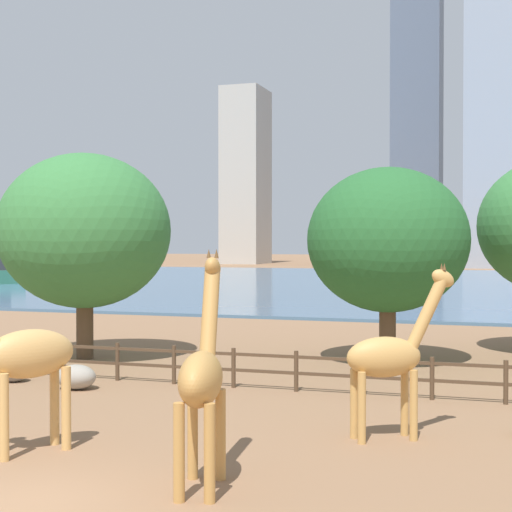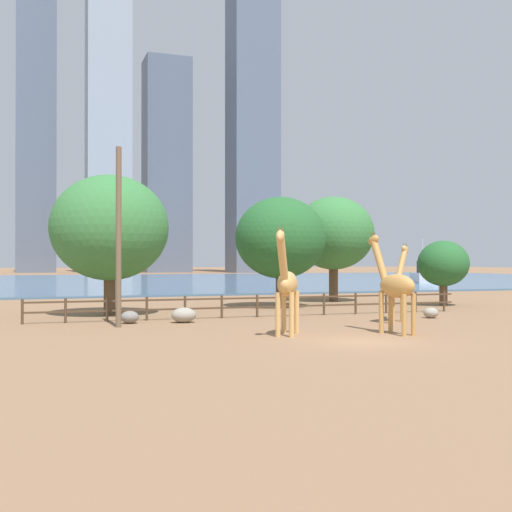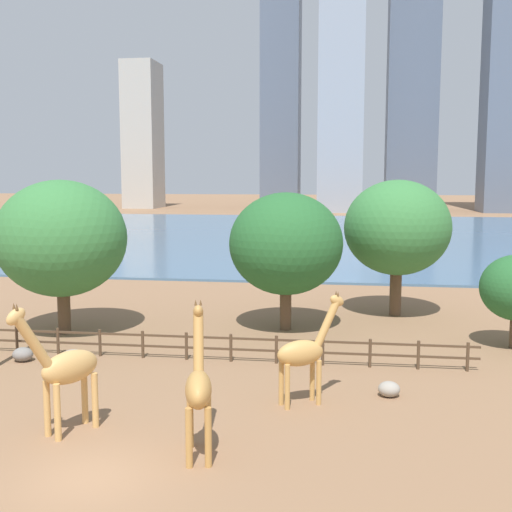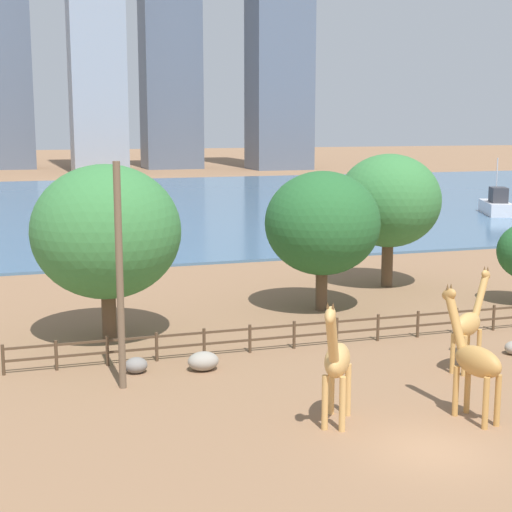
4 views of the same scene
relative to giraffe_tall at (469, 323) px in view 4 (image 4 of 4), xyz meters
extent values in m
plane|color=#8C6647|center=(-5.62, 73.13, -2.01)|extent=(400.00, 400.00, 0.00)
cube|color=#476B8C|center=(-5.62, 70.13, -1.91)|extent=(180.00, 86.00, 0.20)
cylinder|color=tan|center=(0.29, 0.48, -1.16)|extent=(0.27, 0.27, 1.70)
cylinder|color=tan|center=(0.56, 0.03, -1.16)|extent=(0.27, 0.27, 1.70)
cylinder|color=tan|center=(-0.84, -0.20, -1.16)|extent=(0.27, 0.27, 1.70)
cylinder|color=tan|center=(-0.57, -0.65, -1.16)|extent=(0.27, 0.27, 1.70)
ellipsoid|color=tan|center=(-0.14, -0.08, -0.01)|extent=(2.00, 1.61, 0.99)
cylinder|color=tan|center=(0.82, 0.49, 1.03)|extent=(1.10, 0.83, 1.82)
ellipsoid|color=tan|center=(1.18, 0.71, 1.87)|extent=(0.77, 0.63, 0.62)
cone|color=brown|center=(1.14, 0.77, 2.16)|extent=(0.12, 0.12, 0.18)
cone|color=brown|center=(1.22, 0.64, 2.16)|extent=(0.12, 0.12, 0.18)
cylinder|color=#C18C47|center=(-3.30, -4.43, -1.10)|extent=(0.25, 0.25, 1.83)
cylinder|color=#C18C47|center=(-2.75, -4.30, -1.10)|extent=(0.25, 0.25, 1.83)
cylinder|color=#C18C47|center=(-3.00, -5.81, -1.10)|extent=(0.25, 0.25, 1.83)
cylinder|color=#C18C47|center=(-2.44, -5.68, -1.10)|extent=(0.25, 0.25, 1.83)
ellipsoid|color=#C18C47|center=(-2.87, -5.06, 0.14)|extent=(1.23, 2.15, 1.06)
cylinder|color=#C18C47|center=(-3.12, -3.94, 1.28)|extent=(0.55, 1.12, 1.99)
ellipsoid|color=#C18C47|center=(-3.21, -3.56, 2.21)|extent=(0.49, 0.82, 0.64)
cone|color=brown|center=(-3.29, -3.58, 2.52)|extent=(0.11, 0.11, 0.19)
cone|color=brown|center=(-3.13, -3.54, 2.52)|extent=(0.11, 0.11, 0.19)
cylinder|color=tan|center=(-7.71, -4.52, -1.05)|extent=(0.30, 0.30, 1.91)
cylinder|color=tan|center=(-8.21, -4.22, -1.05)|extent=(0.30, 0.30, 1.91)
cylinder|color=tan|center=(-6.94, -3.26, -1.05)|extent=(0.30, 0.30, 1.91)
cylinder|color=tan|center=(-7.44, -2.95, -1.05)|extent=(0.30, 0.30, 1.91)
ellipsoid|color=tan|center=(-7.57, -3.74, 0.23)|extent=(1.82, 2.24, 1.11)
cylinder|color=tan|center=(-8.27, -4.87, 1.37)|extent=(1.00, 1.34, 1.99)
ellipsoid|color=tan|center=(-8.55, -5.33, 2.28)|extent=(0.72, 0.87, 0.73)
cone|color=brown|center=(-8.47, -5.37, 2.60)|extent=(0.14, 0.14, 0.20)
cone|color=brown|center=(-8.62, -5.28, 2.60)|extent=(0.14, 0.14, 0.20)
cylinder|color=brown|center=(-14.15, 2.09, 2.42)|extent=(0.28, 0.28, 8.86)
ellipsoid|color=gray|center=(-13.36, 3.79, -1.68)|extent=(0.95, 0.87, 0.66)
ellipsoid|color=gray|center=(-10.61, 3.28, -1.61)|extent=(1.31, 1.06, 0.80)
cylinder|color=#4C3826|center=(-18.62, 5.13, -1.36)|extent=(0.14, 0.14, 1.30)
cylinder|color=#4C3826|center=(-16.49, 5.13, -1.36)|extent=(0.14, 0.14, 1.30)
cylinder|color=#4C3826|center=(-14.37, 5.13, -1.36)|extent=(0.14, 0.14, 1.30)
cylinder|color=#4C3826|center=(-12.24, 5.13, -1.36)|extent=(0.14, 0.14, 1.30)
cylinder|color=#4C3826|center=(-10.12, 5.13, -1.36)|extent=(0.14, 0.14, 1.30)
cylinder|color=#4C3826|center=(-7.99, 5.13, -1.36)|extent=(0.14, 0.14, 1.30)
cylinder|color=#4C3826|center=(-5.87, 5.13, -1.36)|extent=(0.14, 0.14, 1.30)
cylinder|color=#4C3826|center=(-3.74, 5.13, -1.36)|extent=(0.14, 0.14, 1.30)
cylinder|color=#4C3826|center=(-1.62, 5.13, -1.36)|extent=(0.14, 0.14, 1.30)
cylinder|color=#4C3826|center=(0.51, 5.13, -1.36)|extent=(0.14, 0.14, 1.30)
cylinder|color=#4C3826|center=(2.63, 5.13, -1.36)|extent=(0.14, 0.14, 1.30)
cylinder|color=#4C3826|center=(4.76, 5.13, -1.36)|extent=(0.14, 0.14, 1.30)
cube|color=#4C3826|center=(-5.62, 5.13, -0.90)|extent=(26.10, 0.08, 0.10)
cube|color=#4C3826|center=(-5.62, 5.13, -1.42)|extent=(26.10, 0.08, 0.10)
cylinder|color=brown|center=(-1.83, 11.72, -0.84)|extent=(0.65, 0.65, 2.34)
ellipsoid|color=#26602D|center=(-1.83, 11.72, 2.85)|extent=(6.30, 6.30, 5.67)
cylinder|color=brown|center=(4.53, 16.36, -0.57)|extent=(0.72, 0.72, 2.87)
ellipsoid|color=#387A3D|center=(4.53, 16.36, 3.45)|extent=(6.46, 6.46, 5.81)
cylinder|color=brown|center=(-13.78, 9.20, -0.80)|extent=(0.69, 0.69, 2.43)
ellipsoid|color=#387A3D|center=(-13.78, 9.20, 3.22)|extent=(7.01, 7.01, 6.31)
cube|color=silver|center=(33.34, 46.81, -1.12)|extent=(4.87, 7.30, 1.37)
cube|color=#333338|center=(33.02, 46.02, 0.39)|extent=(2.46, 2.91, 1.65)
cylinder|color=silver|center=(33.47, 47.13, 1.97)|extent=(0.16, 0.16, 4.81)
cube|color=slate|center=(17.12, 146.37, 27.58)|extent=(12.38, 10.39, 59.18)
camera|label=1|loc=(2.79, -18.93, 2.76)|focal=55.00mm
camera|label=2|loc=(-18.15, -29.78, 1.26)|focal=45.00mm
camera|label=3|loc=(1.52, -23.42, 6.58)|focal=45.00mm
camera|label=4|loc=(-18.02, -27.56, 8.31)|focal=55.00mm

